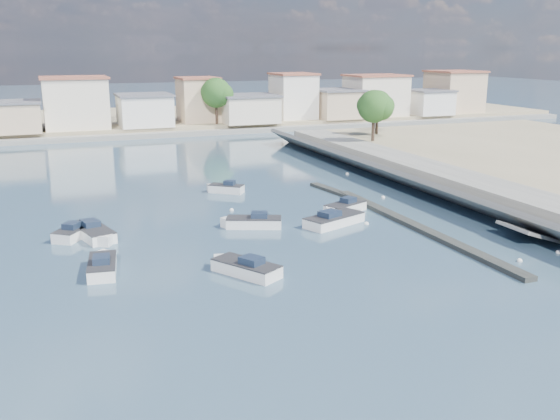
% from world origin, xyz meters
% --- Properties ---
extents(ground, '(400.00, 400.00, 0.00)m').
position_xyz_m(ground, '(0.00, 40.00, 0.00)').
color(ground, '#345368').
rests_on(ground, ground).
extents(seawall_walkway, '(5.00, 90.00, 1.80)m').
position_xyz_m(seawall_walkway, '(18.50, 13.00, 0.90)').
color(seawall_walkway, slate).
rests_on(seawall_walkway, ground).
extents(breakwater, '(2.00, 31.02, 0.35)m').
position_xyz_m(breakwater, '(6.90, 12.69, 0.17)').
color(breakwater, black).
rests_on(breakwater, ground).
extents(far_shore_land, '(160.00, 40.00, 1.40)m').
position_xyz_m(far_shore_land, '(0.00, 92.00, 0.70)').
color(far_shore_land, gray).
rests_on(far_shore_land, ground).
extents(far_shore_quay, '(160.00, 2.50, 0.80)m').
position_xyz_m(far_shore_quay, '(0.00, 71.00, 0.40)').
color(far_shore_quay, slate).
rests_on(far_shore_quay, ground).
extents(far_town, '(113.01, 12.80, 8.35)m').
position_xyz_m(far_town, '(10.71, 76.92, 4.93)').
color(far_town, beige).
rests_on(far_town, far_shore_land).
extents(shore_trees, '(74.56, 38.32, 7.92)m').
position_xyz_m(shore_trees, '(8.34, 68.11, 6.22)').
color(shore_trees, '#38281E').
rests_on(shore_trees, ground).
extents(motorboat_a, '(3.97, 4.92, 1.48)m').
position_xyz_m(motorboat_a, '(-9.28, 4.99, 0.38)').
color(motorboat_a, white).
rests_on(motorboat_a, ground).
extents(motorboat_b, '(2.28, 4.84, 1.48)m').
position_xyz_m(motorboat_b, '(-17.76, 8.69, 0.38)').
color(motorboat_b, white).
rests_on(motorboat_b, ground).
extents(motorboat_c, '(4.95, 3.26, 1.48)m').
position_xyz_m(motorboat_c, '(-5.38, 15.09, 0.38)').
color(motorboat_c, white).
rests_on(motorboat_c, ground).
extents(motorboat_d, '(4.53, 3.17, 1.48)m').
position_xyz_m(motorboat_d, '(3.79, 16.60, 0.38)').
color(motorboat_d, white).
rests_on(motorboat_d, ground).
extents(motorboat_e, '(3.69, 4.32, 1.48)m').
position_xyz_m(motorboat_e, '(-18.82, 17.53, 0.38)').
color(motorboat_e, white).
rests_on(motorboat_e, ground).
extents(motorboat_f, '(3.57, 3.20, 1.48)m').
position_xyz_m(motorboat_f, '(-3.88, 28.03, 0.38)').
color(motorboat_f, white).
rests_on(motorboat_f, ground).
extents(motorboat_g, '(3.17, 5.69, 1.48)m').
position_xyz_m(motorboat_g, '(-17.60, 16.46, 0.38)').
color(motorboat_g, white).
rests_on(motorboat_g, ground).
extents(motorboat_h, '(5.99, 3.98, 1.48)m').
position_xyz_m(motorboat_h, '(1.52, 13.41, 0.38)').
color(motorboat_h, white).
rests_on(motorboat_h, ground).
extents(mooring_buoys, '(18.71, 31.94, 0.38)m').
position_xyz_m(mooring_buoys, '(7.08, 14.44, 0.05)').
color(mooring_buoys, white).
rests_on(mooring_buoys, ground).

